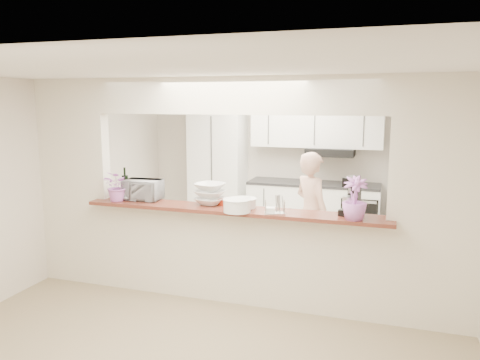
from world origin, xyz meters
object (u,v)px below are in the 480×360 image
at_px(refrigerator, 419,195).
at_px(stand_mixer, 352,198).
at_px(person, 311,214).
at_px(toaster_oven, 143,190).

bearing_deg(refrigerator, stand_mixer, -107.11).
height_order(refrigerator, person, refrigerator).
distance_m(refrigerator, stand_mixer, 2.74).
relative_size(refrigerator, toaster_oven, 3.97).
height_order(refrigerator, stand_mixer, refrigerator).
bearing_deg(refrigerator, person, -131.92).
xyz_separation_m(refrigerator, stand_mixer, (-0.80, -2.59, 0.42)).
bearing_deg(stand_mixer, person, 118.58).
height_order(toaster_oven, person, person).
bearing_deg(toaster_oven, person, 26.47).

